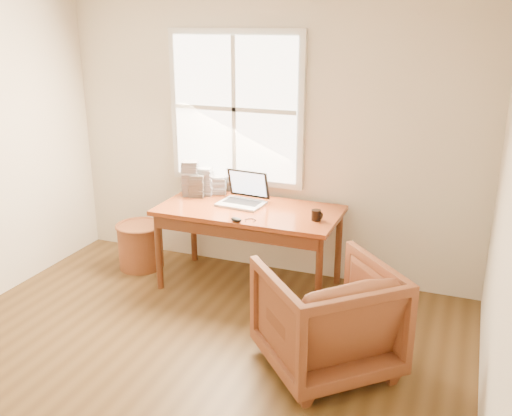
{
  "coord_description": "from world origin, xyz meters",
  "views": [
    {
      "loc": [
        1.78,
        -2.61,
        2.35
      ],
      "look_at": [
        0.12,
        1.65,
        0.81
      ],
      "focal_mm": 40.0,
      "sensor_mm": 36.0,
      "label": 1
    }
  ],
  "objects_px": {
    "desk": "(249,210)",
    "laptop": "(241,191)",
    "armchair": "(327,317)",
    "coffee_mug": "(316,215)",
    "cd_stack_a": "(206,181)",
    "wicker_stool": "(141,246)"
  },
  "relations": [
    {
      "from": "armchair",
      "to": "laptop",
      "type": "height_order",
      "value": "laptop"
    },
    {
      "from": "wicker_stool",
      "to": "coffee_mug",
      "type": "height_order",
      "value": "coffee_mug"
    },
    {
      "from": "armchair",
      "to": "laptop",
      "type": "xyz_separation_m",
      "value": [
        -1.08,
        1.05,
        0.49
      ]
    },
    {
      "from": "armchair",
      "to": "coffee_mug",
      "type": "distance_m",
      "value": 1.05
    },
    {
      "from": "cd_stack_a",
      "to": "wicker_stool",
      "type": "bearing_deg",
      "value": -159.44
    },
    {
      "from": "armchair",
      "to": "cd_stack_a",
      "type": "xyz_separation_m",
      "value": [
        -1.51,
        1.23,
        0.49
      ]
    },
    {
      "from": "desk",
      "to": "coffee_mug",
      "type": "xyz_separation_m",
      "value": [
        0.63,
        -0.09,
        0.07
      ]
    },
    {
      "from": "wicker_stool",
      "to": "cd_stack_a",
      "type": "distance_m",
      "value": 0.93
    },
    {
      "from": "cd_stack_a",
      "to": "laptop",
      "type": "bearing_deg",
      "value": -21.95
    },
    {
      "from": "armchair",
      "to": "coffee_mug",
      "type": "bearing_deg",
      "value": -111.75
    },
    {
      "from": "armchair",
      "to": "laptop",
      "type": "bearing_deg",
      "value": -86.83
    },
    {
      "from": "wicker_stool",
      "to": "coffee_mug",
      "type": "bearing_deg",
      "value": -2.86
    },
    {
      "from": "wicker_stool",
      "to": "laptop",
      "type": "relative_size",
      "value": 1.17
    },
    {
      "from": "desk",
      "to": "laptop",
      "type": "xyz_separation_m",
      "value": [
        -0.1,
        0.06,
        0.15
      ]
    },
    {
      "from": "desk",
      "to": "wicker_stool",
      "type": "distance_m",
      "value": 1.26
    },
    {
      "from": "desk",
      "to": "laptop",
      "type": "bearing_deg",
      "value": 151.29
    },
    {
      "from": "coffee_mug",
      "to": "cd_stack_a",
      "type": "relative_size",
      "value": 0.34
    },
    {
      "from": "wicker_stool",
      "to": "cd_stack_a",
      "type": "xyz_separation_m",
      "value": [
        0.62,
        0.23,
        0.66
      ]
    },
    {
      "from": "wicker_stool",
      "to": "coffee_mug",
      "type": "relative_size",
      "value": 4.8
    },
    {
      "from": "armchair",
      "to": "laptop",
      "type": "relative_size",
      "value": 2.31
    },
    {
      "from": "armchair",
      "to": "wicker_stool",
      "type": "relative_size",
      "value": 1.97
    },
    {
      "from": "cd_stack_a",
      "to": "coffee_mug",
      "type": "bearing_deg",
      "value": -15.3
    }
  ]
}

